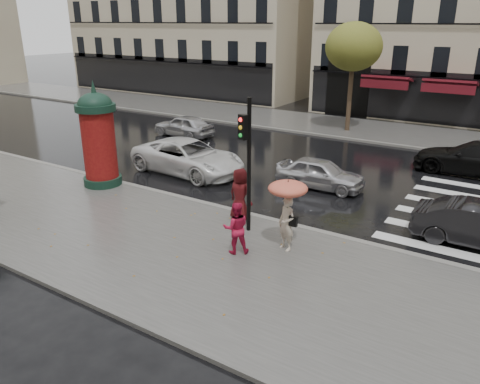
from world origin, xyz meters
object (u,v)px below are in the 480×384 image
Objects in this scene: car_silver at (320,173)px; car_far_silver at (184,126)px; car_black at (476,158)px; car_white at (188,157)px; traffic_light at (247,153)px; woman_umbrella at (287,204)px; man_burgundy at (240,194)px; woman_red at (236,228)px; morris_column at (98,136)px.

car_far_silver is (-10.75, 4.15, 0.02)m from car_silver.
car_white is at bearing -58.45° from car_black.
traffic_light is 5.96m from car_silver.
woman_umbrella is at bearing -15.74° from traffic_light.
man_burgundy is at bearing 48.62° from car_far_silver.
morris_column is at bearing -53.24° from woman_red.
car_white is 1.42× the size of car_far_silver.
traffic_light is 12.49m from car_black.
car_black is at bearing 63.89° from traffic_light.
traffic_light reaches higher than car_white.
man_burgundy is at bearing -120.72° from car_white.
morris_column reaches higher than car_white.
man_burgundy is at bearing -98.59° from woman_red.
woman_red is 8.48m from car_white.
car_black reaches higher than car_silver.
car_far_silver is (-11.11, 11.20, -0.26)m from woman_red.
car_black is at bearing -113.98° from man_burgundy.
woman_red reaches higher than car_far_silver.
morris_column is at bearing 172.90° from woman_umbrella.
morris_column is 1.16× the size of car_silver.
woman_umbrella is 2.14m from traffic_light.
car_silver is (-0.36, 7.04, -0.28)m from woman_red.
traffic_light is 1.17× the size of car_silver.
morris_column reaches higher than car_black.
traffic_light is at bearing -122.10° from car_white.
woman_umbrella reaches higher than car_far_silver.
woman_red is 0.41× the size of car_far_silver.
car_black is at bearing -45.45° from car_silver.
woman_red is 0.37× the size of traffic_light.
car_white is (-5.78, 4.16, -2.01)m from traffic_light.
car_silver is at bearing -93.70° from man_burgundy.
car_black reaches higher than car_white.
traffic_light reaches higher than woman_red.
morris_column is 0.99× the size of traffic_light.
traffic_light is at bearing 176.21° from car_silver.
car_white reaches higher than car_far_silver.
woman_red is 2.50m from man_burgundy.
man_burgundy is at bearing 135.48° from traffic_light.
man_burgundy is (-1.24, 2.16, 0.12)m from woman_red.
man_burgundy is at bearing -30.58° from car_black.
woman_umbrella is 0.60× the size of car_silver.
car_far_silver is (-2.92, 9.03, -1.55)m from morris_column.
car_black reaches higher than car_far_silver.
car_silver is 6.13m from car_white.
traffic_light is (7.64, -0.68, 0.57)m from morris_column.
morris_column is 9.62m from car_far_silver.
woman_umbrella is 0.58× the size of car_far_silver.
traffic_light reaches higher than car_black.
woman_umbrella reaches higher than woman_red.
traffic_light is at bearing 48.49° from car_far_silver.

